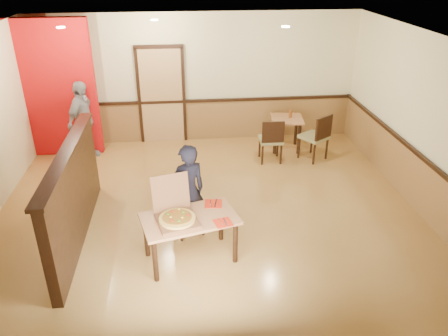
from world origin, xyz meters
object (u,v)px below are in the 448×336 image
at_px(passerby, 83,121).
at_px(diner_chair, 186,203).
at_px(pizza_box, 176,215).
at_px(condiment, 291,114).
at_px(diner, 188,192).
at_px(main_table, 190,224).
at_px(side_chair_right, 317,135).
at_px(side_table, 286,126).
at_px(side_chair_left, 271,139).

bearing_deg(passerby, diner_chair, -123.37).
height_order(pizza_box, condiment, pizza_box).
bearing_deg(diner_chair, diner, -93.12).
height_order(main_table, side_chair_right, side_chair_right).
relative_size(side_chair_right, passerby, 0.60).
height_order(diner, pizza_box, diner).
bearing_deg(side_table, main_table, -121.26).
bearing_deg(side_chair_right, diner_chair, 5.90).
relative_size(diner_chair, condiment, 5.37).
bearing_deg(side_chair_right, side_chair_left, -33.49).
relative_size(side_chair_left, passerby, 0.57).
height_order(main_table, diner_chair, diner_chair).
xyz_separation_m(side_chair_right, pizza_box, (-2.86, -3.04, 0.22)).
height_order(side_table, pizza_box, pizza_box).
xyz_separation_m(side_chair_right, side_table, (-0.49, 0.61, 0.00)).
relative_size(diner_chair, passerby, 0.53).
height_order(side_table, diner, diner).
bearing_deg(side_table, side_chair_left, -126.12).
distance_m(side_chair_right, pizza_box, 4.18).
bearing_deg(passerby, condiment, -67.53).
xyz_separation_m(side_chair_right, passerby, (-4.71, 0.59, 0.28)).
xyz_separation_m(diner_chair, diner, (0.04, -0.14, 0.27)).
distance_m(side_table, passerby, 4.23).
distance_m(side_chair_left, side_chair_right, 0.94).
xyz_separation_m(diner_chair, side_chair_left, (1.78, 2.27, 0.03)).
bearing_deg(side_table, diner_chair, -127.72).
xyz_separation_m(main_table, side_chair_right, (2.69, 3.00, -0.04)).
bearing_deg(diner_chair, side_chair_right, 19.55).
xyz_separation_m(passerby, condiment, (4.30, 0.04, -0.02)).
xyz_separation_m(side_chair_left, side_chair_right, (0.94, 0.01, 0.03)).
bearing_deg(side_chair_right, pizza_box, 12.76).
distance_m(diner_chair, side_chair_right, 3.55).
bearing_deg(condiment, pizza_box, -123.70).
height_order(side_chair_right, passerby, passerby).
xyz_separation_m(main_table, side_chair_left, (1.74, 2.99, -0.07)).
xyz_separation_m(main_table, diner_chair, (-0.04, 0.72, -0.10)).
bearing_deg(condiment, main_table, -122.04).
relative_size(main_table, diner_chair, 1.64).
bearing_deg(diner, main_table, 66.07).
distance_m(diner_chair, pizza_box, 0.82).
bearing_deg(main_table, side_chair_right, 33.49).
relative_size(side_chair_right, condiment, 6.10).
bearing_deg(side_table, pizza_box, -122.97).
height_order(main_table, side_table, side_table).
bearing_deg(pizza_box, main_table, -2.16).
height_order(side_chair_left, diner, diner).
distance_m(main_table, diner_chair, 0.73).
bearing_deg(condiment, passerby, -179.48).
xyz_separation_m(side_table, passerby, (-4.22, -0.02, 0.28)).
bearing_deg(pizza_box, side_chair_left, 42.90).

